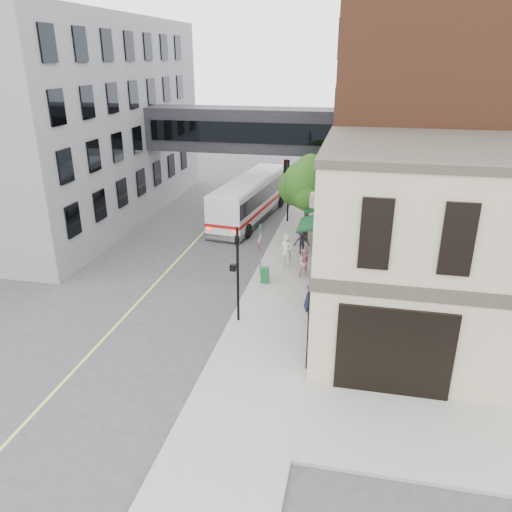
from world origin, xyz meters
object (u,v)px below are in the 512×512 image
at_px(pedestrian_a, 286,251).
at_px(newspaper_box, 265,275).
at_px(bus, 251,197).
at_px(sandwich_board, 310,299).
at_px(pedestrian_c, 302,242).
at_px(pedestrian_b, 305,263).

distance_m(pedestrian_a, newspaper_box, 2.59).
xyz_separation_m(bus, sandwich_board, (5.92, -13.80, -0.98)).
bearing_deg(newspaper_box, pedestrian_c, 66.98).
height_order(pedestrian_a, newspaper_box, pedestrian_a).
height_order(newspaper_box, sandwich_board, sandwich_board).
bearing_deg(pedestrian_c, pedestrian_a, -116.26).
relative_size(pedestrian_b, pedestrian_c, 1.08).
bearing_deg(pedestrian_a, sandwich_board, -64.76).
bearing_deg(bus, pedestrian_a, -65.44).
bearing_deg(pedestrian_b, pedestrian_a, 111.81).
distance_m(bus, pedestrian_b, 11.40).
distance_m(pedestrian_b, sandwich_board, 3.79).
bearing_deg(pedestrian_c, pedestrian_b, -88.83).
bearing_deg(newspaper_box, sandwich_board, -49.64).
bearing_deg(pedestrian_a, pedestrian_b, -41.00).
distance_m(newspaper_box, sandwich_board, 3.71).
bearing_deg(pedestrian_b, pedestrian_c, 77.39).
distance_m(pedestrian_a, pedestrian_b, 1.79).
height_order(bus, sandwich_board, bus).
bearing_deg(sandwich_board, newspaper_box, 119.01).
relative_size(pedestrian_c, sandwich_board, 1.35).
bearing_deg(bus, pedestrian_c, -55.16).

